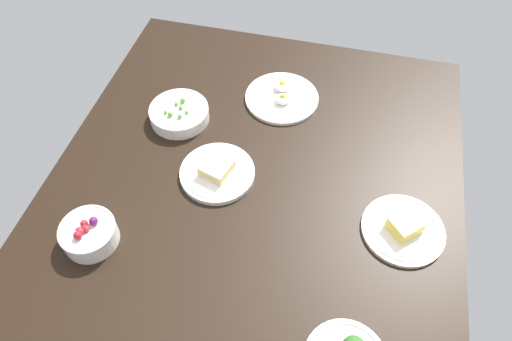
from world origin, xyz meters
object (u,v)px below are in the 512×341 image
bowl_peas (179,113)px  plate_eggs (282,97)px  plate_sandwich (217,172)px  plate_cheese (403,228)px  bowl_berries (89,234)px

bowl_peas → plate_eggs: bearing=119.2°
plate_sandwich → plate_cheese: plate_cheese is taller
plate_cheese → bowl_berries: bearing=-74.2°
plate_eggs → plate_cheese: size_ratio=1.11×
bowl_peas → plate_cheese: bearing=70.7°
bowl_berries → plate_eggs: size_ratio=0.60×
plate_eggs → bowl_peas: size_ratio=1.29×
plate_sandwich → plate_cheese: (5.76, 49.33, -0.15)cm
bowl_berries → plate_sandwich: size_ratio=0.67×
bowl_berries → plate_eggs: bowl_berries is taller
plate_eggs → bowl_berries: bearing=-30.3°
plate_sandwich → plate_eggs: 34.52cm
plate_sandwich → bowl_peas: 24.20cm
plate_eggs → plate_cheese: bearing=45.0°
plate_sandwich → plate_eggs: plate_sandwich is taller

